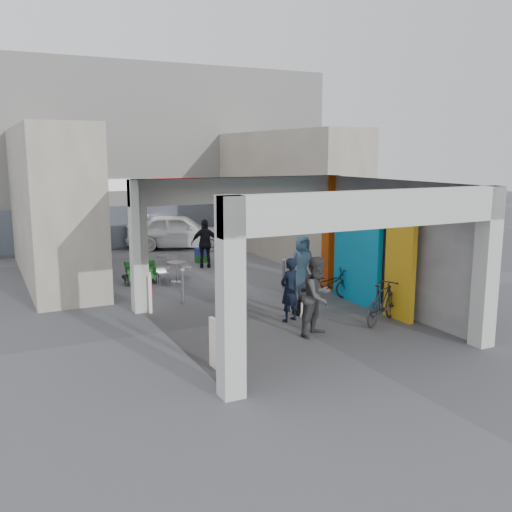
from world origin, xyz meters
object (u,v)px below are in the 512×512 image
man_back_turned (318,296)px  bicycle_rear (382,302)px  man_with_dog (290,290)px  man_elderly (302,263)px  produce_stand (141,275)px  white_van (179,231)px  border_collie (300,307)px  bicycle_front (327,284)px  man_crates (205,244)px  cafe_set (171,272)px

man_back_turned → bicycle_rear: 1.99m
man_with_dog → man_back_turned: size_ratio=0.87×
man_back_turned → bicycle_rear: bearing=-20.8°
man_elderly → produce_stand: bearing=147.8°
man_back_turned → white_van: size_ratio=0.41×
man_with_dog → man_elderly: size_ratio=0.95×
border_collie → bicycle_rear: (1.50, -1.45, 0.29)m
man_elderly → bicycle_front: man_elderly is taller
bicycle_rear → bicycle_front: bearing=-27.9°
man_with_dog → man_crates: bearing=-112.8°
cafe_set → man_elderly: 4.44m
bicycle_front → bicycle_rear: bearing=-166.5°
man_elderly → bicycle_front: size_ratio=1.00×
produce_stand → man_back_turned: man_back_turned is taller
man_crates → white_van: 4.56m
man_with_dog → man_elderly: (1.94, 2.64, 0.04)m
cafe_set → man_elderly: bearing=-43.6°
man_with_dog → bicycle_front: (2.01, 1.39, -0.36)m
man_elderly → bicycle_rear: (0.05, -3.80, -0.33)m
white_van → border_collie: bearing=-159.1°
border_collie → bicycle_rear: bicycle_rear is taller
man_crates → bicycle_rear: 8.49m
cafe_set → man_crates: size_ratio=0.74×
man_back_turned → man_with_dog: bearing=68.8°
man_back_turned → white_van: 13.01m
man_crates → border_collie: bearing=110.3°
bicycle_front → cafe_set: bearing=51.4°
white_van → bicycle_rear: bearing=-152.1°
produce_stand → white_van: 6.85m
cafe_set → man_elderly: size_ratio=0.78×
man_with_dog → white_van: (1.06, 11.73, -0.04)m
produce_stand → bicycle_rear: size_ratio=0.64×
cafe_set → produce_stand: size_ratio=1.19×
produce_stand → bicycle_rear: (4.25, -6.92, 0.23)m
produce_stand → border_collie: 6.12m
man_crates → white_van: size_ratio=0.40×
produce_stand → white_van: white_van is taller
border_collie → man_elderly: 2.83m
border_collie → man_back_turned: size_ratio=0.32×
border_collie → man_back_turned: (-0.45, -1.52, 0.69)m
man_back_turned → bicycle_front: man_back_turned is taller
man_elderly → bicycle_rear: bearing=-84.8°
produce_stand → border_collie: bearing=-72.7°
man_elderly → bicycle_rear: size_ratio=0.98×
bicycle_rear → white_van: 12.93m
cafe_set → border_collie: (1.74, -5.39, -0.05)m
border_collie → man_with_dog: (-0.49, -0.28, 0.58)m
man_elderly → bicycle_rear: 3.81m
cafe_set → man_with_dog: size_ratio=0.82×
man_crates → man_with_dog: bearing=106.4°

